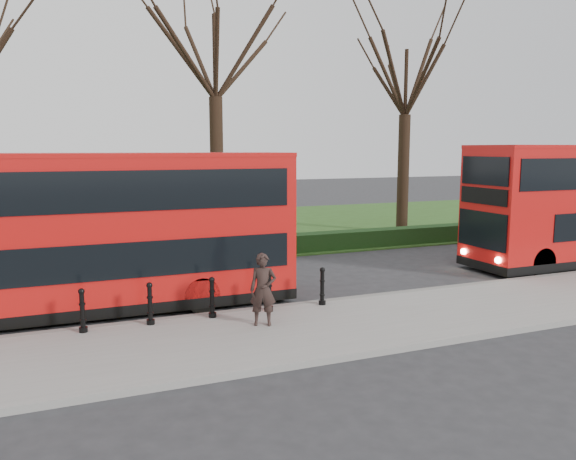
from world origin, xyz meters
name	(u,v)px	position (x,y,z in m)	size (l,w,h in m)	color
ground	(243,304)	(0.00, 0.00, 0.00)	(120.00, 120.00, 0.00)	#28282B
pavement	(281,333)	(0.00, -3.00, 0.07)	(60.00, 4.00, 0.15)	gray
kerb	(254,311)	(0.00, -1.00, 0.07)	(60.00, 0.25, 0.16)	slate
grass_verge	(157,232)	(0.00, 15.00, 0.03)	(60.00, 18.00, 0.06)	#284717
hedge	(191,251)	(0.00, 6.80, 0.40)	(60.00, 0.90, 0.80)	black
yellow_line_outer	(251,311)	(0.00, -0.70, 0.01)	(60.00, 0.10, 0.01)	yellow
yellow_line_inner	(248,309)	(0.00, -0.50, 0.01)	(60.00, 0.10, 0.01)	yellow
tree_mid	(215,47)	(2.00, 10.00, 8.87)	(7.80, 7.80, 12.19)	black
tree_right	(406,75)	(12.00, 10.00, 8.13)	(7.16, 7.16, 11.19)	black
bollard_row	(212,298)	(-1.24, -1.35, 0.65)	(6.37, 0.15, 1.00)	black
bus_lead	(93,234)	(-3.93, 0.74, 2.17)	(10.82, 2.49, 4.30)	red
pedestrian	(263,290)	(-0.25, -2.44, 1.04)	(0.65, 0.42, 1.78)	black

